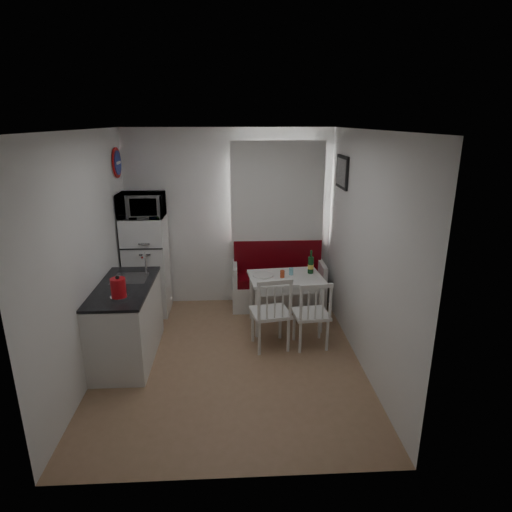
# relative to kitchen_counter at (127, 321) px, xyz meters

# --- Properties ---
(floor) EXTENTS (3.00, 3.50, 0.02)m
(floor) POSITION_rel_kitchen_counter_xyz_m (1.20, -0.16, -0.46)
(floor) COLOR #987350
(floor) RESTS_ON ground
(ceiling) EXTENTS (3.00, 3.50, 0.02)m
(ceiling) POSITION_rel_kitchen_counter_xyz_m (1.20, -0.16, 2.14)
(ceiling) COLOR white
(ceiling) RESTS_ON wall_back
(wall_back) EXTENTS (3.00, 0.02, 2.60)m
(wall_back) POSITION_rel_kitchen_counter_xyz_m (1.20, 1.59, 0.84)
(wall_back) COLOR white
(wall_back) RESTS_ON floor
(wall_front) EXTENTS (3.00, 0.02, 2.60)m
(wall_front) POSITION_rel_kitchen_counter_xyz_m (1.20, -1.91, 0.84)
(wall_front) COLOR white
(wall_front) RESTS_ON floor
(wall_left) EXTENTS (0.02, 3.50, 2.60)m
(wall_left) POSITION_rel_kitchen_counter_xyz_m (-0.30, -0.16, 0.84)
(wall_left) COLOR white
(wall_left) RESTS_ON floor
(wall_right) EXTENTS (0.02, 3.50, 2.60)m
(wall_right) POSITION_rel_kitchen_counter_xyz_m (2.70, -0.16, 0.84)
(wall_right) COLOR white
(wall_right) RESTS_ON floor
(window) EXTENTS (1.22, 0.06, 1.47)m
(window) POSITION_rel_kitchen_counter_xyz_m (1.90, 1.56, 1.17)
(window) COLOR white
(window) RESTS_ON wall_back
(curtain) EXTENTS (1.35, 0.02, 1.50)m
(curtain) POSITION_rel_kitchen_counter_xyz_m (1.90, 1.49, 1.22)
(curtain) COLOR white
(curtain) RESTS_ON wall_back
(kitchen_counter) EXTENTS (0.62, 1.32, 1.16)m
(kitchen_counter) POSITION_rel_kitchen_counter_xyz_m (0.00, 0.00, 0.00)
(kitchen_counter) COLOR white
(kitchen_counter) RESTS_ON floor
(wall_sign) EXTENTS (0.03, 0.40, 0.40)m
(wall_sign) POSITION_rel_kitchen_counter_xyz_m (-0.27, 1.29, 1.69)
(wall_sign) COLOR navy
(wall_sign) RESTS_ON wall_left
(picture_frame) EXTENTS (0.04, 0.52, 0.42)m
(picture_frame) POSITION_rel_kitchen_counter_xyz_m (2.67, 0.94, 1.59)
(picture_frame) COLOR black
(picture_frame) RESTS_ON wall_right
(bench) EXTENTS (1.38, 0.53, 0.98)m
(bench) POSITION_rel_kitchen_counter_xyz_m (1.92, 1.36, -0.13)
(bench) COLOR white
(bench) RESTS_ON floor
(dining_table) EXTENTS (1.01, 0.75, 0.71)m
(dining_table) POSITION_rel_kitchen_counter_xyz_m (1.94, 0.71, 0.18)
(dining_table) COLOR white
(dining_table) RESTS_ON floor
(chair_left) EXTENTS (0.51, 0.50, 0.51)m
(chair_left) POSITION_rel_kitchen_counter_xyz_m (1.69, 0.04, 0.13)
(chair_left) COLOR white
(chair_left) RESTS_ON floor
(chair_right) EXTENTS (0.45, 0.43, 0.47)m
(chair_right) POSITION_rel_kitchen_counter_xyz_m (2.19, 0.05, 0.09)
(chair_right) COLOR white
(chair_right) RESTS_ON floor
(fridge) EXTENTS (0.57, 0.57, 1.43)m
(fridge) POSITION_rel_kitchen_counter_xyz_m (0.02, 1.24, 0.26)
(fridge) COLOR white
(fridge) RESTS_ON floor
(microwave) EXTENTS (0.60, 0.41, 0.33)m
(microwave) POSITION_rel_kitchen_counter_xyz_m (0.02, 1.19, 1.14)
(microwave) COLOR white
(microwave) RESTS_ON fridge
(kettle) EXTENTS (0.19, 0.19, 0.25)m
(kettle) POSITION_rel_kitchen_counter_xyz_m (0.05, -0.38, 0.57)
(kettle) COLOR red
(kettle) RESTS_ON kitchen_counter
(wine_bottle) EXTENTS (0.08, 0.08, 0.32)m
(wine_bottle) POSITION_rel_kitchen_counter_xyz_m (2.29, 0.81, 0.42)
(wine_bottle) COLOR #16441E
(wine_bottle) RESTS_ON dining_table
(drinking_glass_orange) EXTENTS (0.06, 0.06, 0.10)m
(drinking_glass_orange) POSITION_rel_kitchen_counter_xyz_m (1.89, 0.66, 0.31)
(drinking_glass_orange) COLOR #C74721
(drinking_glass_orange) RESTS_ON dining_table
(drinking_glass_blue) EXTENTS (0.06, 0.06, 0.10)m
(drinking_glass_blue) POSITION_rel_kitchen_counter_xyz_m (2.02, 0.76, 0.31)
(drinking_glass_blue) COLOR #83CCDE
(drinking_glass_blue) RESTS_ON dining_table
(plate) EXTENTS (0.27, 0.27, 0.02)m
(plate) POSITION_rel_kitchen_counter_xyz_m (1.64, 0.73, 0.27)
(plate) COLOR white
(plate) RESTS_ON dining_table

